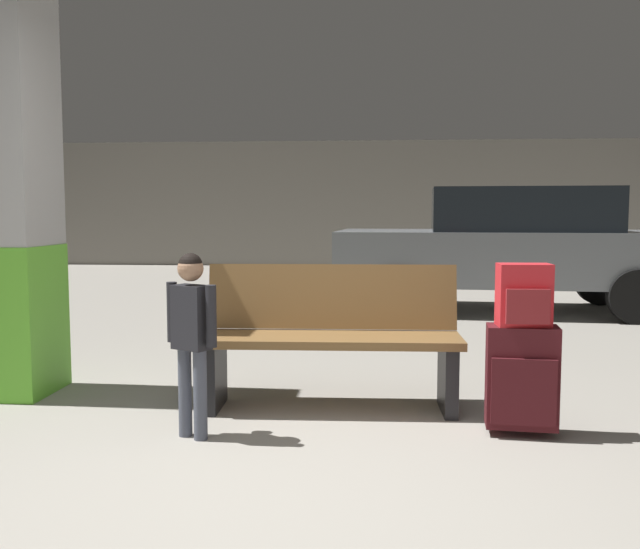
{
  "coord_description": "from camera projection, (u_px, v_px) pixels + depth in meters",
  "views": [
    {
      "loc": [
        0.5,
        -2.82,
        1.22
      ],
      "look_at": [
        0.17,
        1.3,
        0.85
      ],
      "focal_mm": 39.05,
      "sensor_mm": 36.0,
      "label": 1
    }
  ],
  "objects": [
    {
      "name": "child",
      "position": [
        191.0,
        325.0,
        3.73
      ],
      "size": [
        0.31,
        0.25,
        1.01
      ],
      "color": "#4C5160",
      "rests_on": "ground_plane"
    },
    {
      "name": "garage_back_wall",
      "position": [
        354.0,
        204.0,
        15.59
      ],
      "size": [
        18.0,
        0.12,
        2.8
      ],
      "primitive_type": "cube",
      "color": "gray",
      "rests_on": "ground_plane"
    },
    {
      "name": "bench",
      "position": [
        331.0,
        337.0,
        4.35
      ],
      "size": [
        1.62,
        0.58,
        0.89
      ],
      "color": "brown",
      "rests_on": "ground_plane"
    },
    {
      "name": "backpack_bright",
      "position": [
        524.0,
        296.0,
        3.76
      ],
      "size": [
        0.29,
        0.2,
        0.34
      ],
      "color": "red",
      "rests_on": "suitcase"
    },
    {
      "name": "parked_car_near",
      "position": [
        509.0,
        246.0,
        8.53
      ],
      "size": [
        4.2,
        2.0,
        1.51
      ],
      "color": "slate",
      "rests_on": "ground_plane"
    },
    {
      "name": "ground_plane",
      "position": [
        325.0,
        340.0,
        6.93
      ],
      "size": [
        18.0,
        18.0,
        0.1
      ],
      "primitive_type": "cube",
      "color": "gray"
    },
    {
      "name": "suitcase",
      "position": [
        522.0,
        377.0,
        3.8
      ],
      "size": [
        0.4,
        0.26,
        0.6
      ],
      "color": "#471419",
      "rests_on": "ground_plane"
    },
    {
      "name": "structural_pillar",
      "position": [
        4.0,
        169.0,
        4.59
      ],
      "size": [
        0.57,
        0.57,
        3.03
      ],
      "color": "#66C633",
      "rests_on": "ground_plane"
    }
  ]
}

